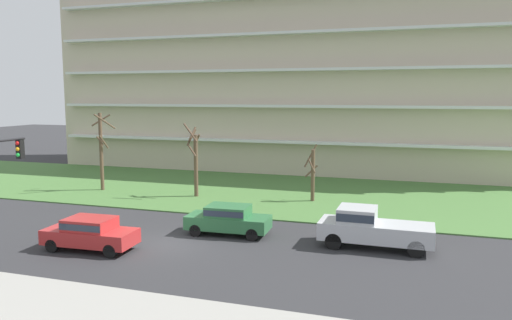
{
  "coord_description": "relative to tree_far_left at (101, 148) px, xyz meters",
  "views": [
    {
      "loc": [
        11.6,
        -21.39,
        7.37
      ],
      "look_at": [
        2.8,
        6.0,
        3.58
      ],
      "focal_mm": 34.7,
      "sensor_mm": 36.0,
      "label": 1
    }
  ],
  "objects": [
    {
      "name": "tree_left",
      "position": [
        7.86,
        -0.03,
        -0.59
      ],
      "size": [
        1.24,
        1.38,
        5.4
      ],
      "color": "brown",
      "rests_on": "ground"
    },
    {
      "name": "sedan_green_center_left",
      "position": [
        13.58,
        -8.33,
        -2.43
      ],
      "size": [
        4.48,
        1.99,
        1.57
      ],
      "rotation": [
        0.0,
        0.0,
        3.19
      ],
      "color": "#2D6B3D",
      "rests_on": "ground"
    },
    {
      "name": "sedan_red_near_left",
      "position": [
        8.26,
        -12.83,
        -2.43
      ],
      "size": [
        4.47,
        1.99,
        1.57
      ],
      "rotation": [
        0.0,
        0.0,
        0.04
      ],
      "color": "#B22828",
      "rests_on": "ground"
    },
    {
      "name": "apartment_building",
      "position": [
        11.21,
        16.33,
        6.27
      ],
      "size": [
        46.76,
        11.27,
        19.14
      ],
      "color": "beige",
      "rests_on": "ground"
    },
    {
      "name": "sidewalk_curb_near",
      "position": [
        11.21,
        -18.83,
        -3.23
      ],
      "size": [
        80.0,
        4.0,
        0.15
      ],
      "primitive_type": "cube",
      "color": "#99968E",
      "rests_on": "ground"
    },
    {
      "name": "ground",
      "position": [
        11.21,
        -10.83,
        -3.3
      ],
      "size": [
        160.0,
        160.0,
        0.0
      ],
      "primitive_type": "plane",
      "color": "#2D2D30"
    },
    {
      "name": "pickup_silver_center_right",
      "position": [
        20.98,
        -8.32,
        -2.29
      ],
      "size": [
        5.42,
        2.07,
        1.95
      ],
      "rotation": [
        0.0,
        0.0,
        3.13
      ],
      "color": "#B7BABF",
      "rests_on": "ground"
    },
    {
      "name": "grass_lawn_strip",
      "position": [
        11.21,
        3.17,
        -3.26
      ],
      "size": [
        80.0,
        16.0,
        0.08
      ],
      "primitive_type": "cube",
      "color": "#477238",
      "rests_on": "ground"
    },
    {
      "name": "tree_center",
      "position": [
        16.22,
        1.04,
        -1.32
      ],
      "size": [
        0.96,
        1.06,
        3.98
      ],
      "color": "brown",
      "rests_on": "ground"
    },
    {
      "name": "tree_far_left",
      "position": [
        0.0,
        0.0,
        0.0
      ],
      "size": [
        2.18,
        2.19,
        6.02
      ],
      "color": "brown",
      "rests_on": "ground"
    }
  ]
}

